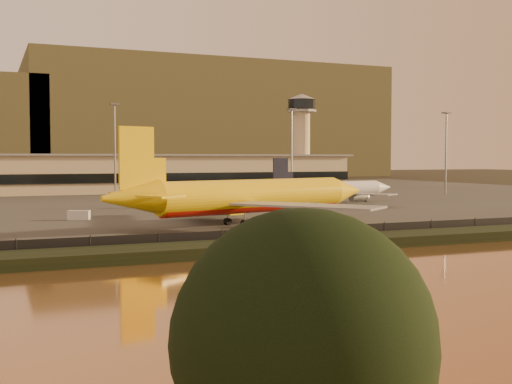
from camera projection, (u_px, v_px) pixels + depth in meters
The scene contains 13 objects.
ground at pixel (280, 233), 97.15m from camera, with size 900.00×900.00×0.00m, color black.
embankment at pixel (336, 242), 81.47m from camera, with size 320.00×7.00×1.40m, color black.
tarmac at pixel (141, 198), 184.60m from camera, with size 320.00×220.00×0.20m, color #2D2D2D.
perimeter_fence at pixel (321, 234), 85.12m from camera, with size 300.00×0.05×2.20m, color black.
terminal_building at pixel (75, 174), 206.77m from camera, with size 202.00×25.00×12.60m.
control_tower at pixel (301, 131), 243.71m from camera, with size 11.20×11.20×35.50m.
apron_light_masts at pixel (212, 142), 171.18m from camera, with size 152.20×12.20×25.40m.
distant_hills at pixel (20, 126), 400.45m from camera, with size 470.00×160.00×70.00m.
dhl_cargo_jet at pixel (250, 197), 107.30m from camera, with size 52.45×50.28×15.87m.
white_narrowbody_jet at pixel (332, 190), 159.54m from camera, with size 39.25×37.90×11.29m.
gse_vehicle_yellow at pixel (235, 211), 127.57m from camera, with size 3.55×1.60×1.60m, color yellow.
gse_vehicle_white at pixel (79, 215), 116.48m from camera, with size 3.83×1.73×1.73m, color silver.
shore_tree at pixel (312, 346), 17.18m from camera, with size 7.57×7.02×10.10m.
Camera 1 is at (-40.81, -87.73, 11.37)m, focal length 45.00 mm.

